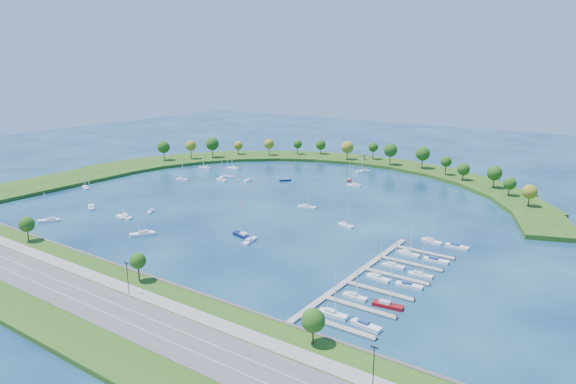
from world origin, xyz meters
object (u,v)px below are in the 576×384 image
Objects in this scene: moored_boat_5 at (182,179)px; docked_boat_7 at (420,274)px; moored_boat_6 at (285,179)px; docked_boat_8 at (408,253)px; moored_boat_13 at (49,220)px; moored_boat_17 at (346,224)px; docked_boat_0 at (333,313)px; moored_boat_2 at (243,235)px; moored_boat_12 at (124,216)px; moored_boat_11 at (233,168)px; docked_boat_3 at (388,304)px; docked_boat_2 at (355,296)px; docked_boat_4 at (378,277)px; docked_boat_9 at (436,260)px; docked_boat_6 at (393,265)px; moored_boat_1 at (249,240)px; moored_boat_15 at (124,215)px; moored_boat_0 at (142,233)px; moored_boat_19 at (227,176)px; docked_boat_5 at (409,285)px; harbor_tower at (364,157)px; moored_boat_20 at (86,187)px; moored_boat_21 at (91,207)px; moored_boat_18 at (363,171)px; docked_boat_11 at (457,246)px; moored_boat_3 at (248,180)px; moored_boat_10 at (205,167)px; docked_boat_10 at (432,240)px; docked_boat_1 at (366,325)px; moored_boat_4 at (354,185)px; moored_boat_16 at (307,206)px; moored_boat_8 at (349,179)px; moored_boat_9 at (222,179)px; moored_boat_14 at (151,210)px; moored_boat_7 at (144,233)px.

moored_boat_5 reaches higher than docked_boat_7.
docked_boat_8 reaches higher than moored_boat_6.
moored_boat_13 reaches higher than moored_boat_17.
docked_boat_7 is (10.51, 39.79, -0.03)m from docked_boat_0.
moored_boat_2 is 1.13× the size of moored_boat_12.
docked_boat_3 is (163.87, -122.31, 0.02)m from moored_boat_11.
moored_boat_11 is 196.38m from docked_boat_2.
docked_boat_9 is at bearing 75.02° from docked_boat_4.
docked_boat_8 reaches higher than docked_boat_6.
moored_boat_12 is at bearing 83.89° from moored_boat_1.
docked_boat_0 is (124.76, -26.23, 0.04)m from moored_boat_15.
moored_boat_2 is at bearing 150.63° from moored_boat_0.
docked_boat_5 is at bearing -72.67° from moored_boat_19.
moored_boat_12 is at bearing -99.72° from harbor_tower.
moored_boat_13 is 1.10× the size of moored_boat_20.
docked_boat_8 is at bearing -135.77° from moored_boat_21.
moored_boat_0 is 1.04× the size of moored_boat_18.
docked_boat_11 is (1.87, 59.88, -0.29)m from docked_boat_3.
moored_boat_10 reaches higher than moored_boat_3.
docked_boat_10 reaches higher than docked_boat_11.
docked_boat_5 is at bearing 96.77° from docked_boat_1.
docked_boat_3 is (76.40, -125.25, 0.04)m from moored_boat_4.
moored_boat_16 is at bearing 60.09° from moored_boat_3.
docked_boat_7 is 0.97× the size of docked_boat_8.
docked_boat_11 is at bearing 13.79° from moored_boat_17.
moored_boat_0 is 137.28m from moored_boat_8.
moored_boat_4 is 0.99× the size of moored_boat_9.
docked_boat_7 reaches higher than moored_boat_14.
moored_boat_16 is (59.31, 60.99, 0.01)m from moored_boat_12.
docked_boat_4 reaches higher than docked_boat_2.
moored_boat_9 reaches higher than moored_boat_4.
moored_boat_14 is 31.04m from moored_boat_21.
docked_boat_6 reaches higher than docked_boat_1.
docked_boat_1 is at bearing -96.41° from docked_boat_5.
moored_boat_4 is at bearing 113.51° from docked_boat_3.
docked_boat_9 is (45.46, -17.32, -0.21)m from moored_boat_17.
moored_boat_15 is at bearing 104.08° from moored_boat_7.
docked_boat_3 is (108.89, -1.14, -0.02)m from moored_boat_0.
docked_boat_5 is at bearing -16.86° from moored_boat_9.
moored_boat_19 is (-41.29, 99.12, -0.05)m from moored_boat_0.
moored_boat_1 is 1.47× the size of docked_boat_11.
moored_boat_19 is (17.43, 20.10, 0.01)m from moored_boat_5.
moored_boat_15 is 0.94× the size of moored_boat_19.
docked_boat_7 is (157.05, 36.65, -0.04)m from moored_boat_13.
moored_boat_18 is (68.17, 172.30, -0.00)m from moored_boat_13.
docked_boat_3 is at bearing 177.05° from moored_boat_2.
moored_boat_2 is 45.48m from moored_boat_17.
moored_boat_1 is 65.79m from docked_boat_0.
docked_boat_4 reaches higher than docked_boat_11.
docked_boat_1 is (133.83, -115.14, -0.22)m from moored_boat_3.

